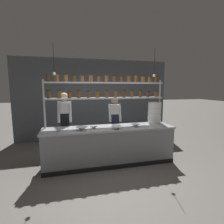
{
  "coord_description": "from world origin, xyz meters",
  "views": [
    {
      "loc": [
        -0.97,
        -4.08,
        1.89
      ],
      "look_at": [
        0.11,
        0.2,
        1.27
      ],
      "focal_mm": 28.0,
      "sensor_mm": 36.0,
      "label": 1
    }
  ],
  "objects_px": {
    "prep_bowl_center_back": "(82,129)",
    "serving_cup_front": "(59,130)",
    "prep_bowl_near_right": "(118,126)",
    "chef_center": "(115,120)",
    "prep_bowl_near_left": "(135,125)",
    "prep_bowl_far_left": "(94,127)",
    "chef_left": "(65,120)",
    "prep_bowl_center_front": "(116,128)",
    "container_stack": "(154,113)",
    "spice_shelf_unit": "(106,91)"
  },
  "relations": [
    {
      "from": "spice_shelf_unit",
      "to": "prep_bowl_near_left",
      "type": "distance_m",
      "value": 1.15
    },
    {
      "from": "prep_bowl_near_right",
      "to": "prep_bowl_center_back",
      "type": "bearing_deg",
      "value": -170.96
    },
    {
      "from": "prep_bowl_far_left",
      "to": "prep_bowl_center_front",
      "type": "bearing_deg",
      "value": -23.09
    },
    {
      "from": "prep_bowl_near_left",
      "to": "prep_bowl_center_front",
      "type": "xyz_separation_m",
      "value": [
        -0.54,
        -0.15,
        0.0
      ]
    },
    {
      "from": "chef_left",
      "to": "prep_bowl_near_left",
      "type": "distance_m",
      "value": 1.87
    },
    {
      "from": "chef_center",
      "to": "prep_bowl_center_back",
      "type": "relative_size",
      "value": 5.99
    },
    {
      "from": "prep_bowl_far_left",
      "to": "serving_cup_front",
      "type": "relative_size",
      "value": 1.82
    },
    {
      "from": "prep_bowl_center_back",
      "to": "prep_bowl_near_left",
      "type": "bearing_deg",
      "value": 1.87
    },
    {
      "from": "container_stack",
      "to": "chef_center",
      "type": "bearing_deg",
      "value": 150.92
    },
    {
      "from": "prep_bowl_center_front",
      "to": "prep_bowl_far_left",
      "type": "distance_m",
      "value": 0.55
    },
    {
      "from": "chef_left",
      "to": "serving_cup_front",
      "type": "height_order",
      "value": "chef_left"
    },
    {
      "from": "chef_center",
      "to": "prep_bowl_near_left",
      "type": "relative_size",
      "value": 7.24
    },
    {
      "from": "chef_left",
      "to": "prep_bowl_center_front",
      "type": "xyz_separation_m",
      "value": [
        1.18,
        -0.89,
        -0.07
      ]
    },
    {
      "from": "chef_left",
      "to": "chef_center",
      "type": "distance_m",
      "value": 1.41
    },
    {
      "from": "container_stack",
      "to": "prep_bowl_near_right",
      "type": "xyz_separation_m",
      "value": [
        -1.11,
        -0.2,
        -0.27
      ]
    },
    {
      "from": "chef_center",
      "to": "prep_bowl_near_right",
      "type": "height_order",
      "value": "chef_center"
    },
    {
      "from": "spice_shelf_unit",
      "to": "chef_left",
      "type": "height_order",
      "value": "spice_shelf_unit"
    },
    {
      "from": "serving_cup_front",
      "to": "prep_bowl_far_left",
      "type": "bearing_deg",
      "value": 11.15
    },
    {
      "from": "prep_bowl_center_back",
      "to": "serving_cup_front",
      "type": "relative_size",
      "value": 2.73
    },
    {
      "from": "spice_shelf_unit",
      "to": "chef_left",
      "type": "relative_size",
      "value": 1.76
    },
    {
      "from": "container_stack",
      "to": "prep_bowl_center_back",
      "type": "distance_m",
      "value": 2.05
    },
    {
      "from": "spice_shelf_unit",
      "to": "prep_bowl_near_right",
      "type": "relative_size",
      "value": 18.55
    },
    {
      "from": "prep_bowl_far_left",
      "to": "serving_cup_front",
      "type": "height_order",
      "value": "serving_cup_front"
    },
    {
      "from": "chef_left",
      "to": "prep_bowl_center_front",
      "type": "bearing_deg",
      "value": -36.11
    },
    {
      "from": "prep_bowl_near_left",
      "to": "prep_bowl_far_left",
      "type": "distance_m",
      "value": 1.04
    },
    {
      "from": "spice_shelf_unit",
      "to": "prep_bowl_center_back",
      "type": "height_order",
      "value": "spice_shelf_unit"
    },
    {
      "from": "spice_shelf_unit",
      "to": "prep_bowl_center_front",
      "type": "xyz_separation_m",
      "value": [
        0.12,
        -0.56,
        -0.85
      ]
    },
    {
      "from": "chef_center",
      "to": "prep_bowl_far_left",
      "type": "bearing_deg",
      "value": -126.96
    },
    {
      "from": "container_stack",
      "to": "prep_bowl_center_back",
      "type": "bearing_deg",
      "value": -170.38
    },
    {
      "from": "spice_shelf_unit",
      "to": "serving_cup_front",
      "type": "xyz_separation_m",
      "value": [
        -1.18,
        -0.5,
        -0.83
      ]
    },
    {
      "from": "chef_left",
      "to": "container_stack",
      "type": "relative_size",
      "value": 3.05
    },
    {
      "from": "chef_center",
      "to": "prep_bowl_near_left",
      "type": "bearing_deg",
      "value": -63.83
    },
    {
      "from": "prep_bowl_near_right",
      "to": "prep_bowl_far_left",
      "type": "height_order",
      "value": "prep_bowl_far_left"
    },
    {
      "from": "prep_bowl_near_left",
      "to": "prep_bowl_near_right",
      "type": "height_order",
      "value": "prep_bowl_near_left"
    },
    {
      "from": "serving_cup_front",
      "to": "prep_bowl_near_right",
      "type": "bearing_deg",
      "value": 7.85
    },
    {
      "from": "prep_bowl_center_back",
      "to": "prep_bowl_center_front",
      "type": "bearing_deg",
      "value": -7.63
    },
    {
      "from": "spice_shelf_unit",
      "to": "prep_bowl_far_left",
      "type": "height_order",
      "value": "spice_shelf_unit"
    },
    {
      "from": "container_stack",
      "to": "prep_bowl_far_left",
      "type": "distance_m",
      "value": 1.75
    },
    {
      "from": "prep_bowl_center_back",
      "to": "prep_bowl_near_right",
      "type": "xyz_separation_m",
      "value": [
        0.9,
        0.14,
        -0.01
      ]
    },
    {
      "from": "prep_bowl_center_front",
      "to": "prep_bowl_center_back",
      "type": "distance_m",
      "value": 0.8
    },
    {
      "from": "chef_left",
      "to": "serving_cup_front",
      "type": "xyz_separation_m",
      "value": [
        -0.12,
        -0.84,
        -0.05
      ]
    },
    {
      "from": "spice_shelf_unit",
      "to": "prep_bowl_near_left",
      "type": "xyz_separation_m",
      "value": [
        0.66,
        -0.41,
        -0.85
      ]
    },
    {
      "from": "chef_center",
      "to": "serving_cup_front",
      "type": "xyz_separation_m",
      "value": [
        -1.52,
        -0.94,
        0.04
      ]
    },
    {
      "from": "container_stack",
      "to": "prep_bowl_far_left",
      "type": "xyz_separation_m",
      "value": [
        -1.71,
        -0.23,
        -0.26
      ]
    },
    {
      "from": "chef_center",
      "to": "prep_bowl_near_left",
      "type": "height_order",
      "value": "chef_center"
    },
    {
      "from": "container_stack",
      "to": "prep_bowl_near_left",
      "type": "xyz_separation_m",
      "value": [
        -0.67,
        -0.3,
        -0.26
      ]
    },
    {
      "from": "spice_shelf_unit",
      "to": "container_stack",
      "type": "height_order",
      "value": "spice_shelf_unit"
    },
    {
      "from": "spice_shelf_unit",
      "to": "prep_bowl_far_left",
      "type": "bearing_deg",
      "value": -138.01
    },
    {
      "from": "prep_bowl_center_front",
      "to": "prep_bowl_center_back",
      "type": "height_order",
      "value": "prep_bowl_center_back"
    },
    {
      "from": "prep_bowl_center_back",
      "to": "spice_shelf_unit",
      "type": "bearing_deg",
      "value": 33.63
    }
  ]
}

